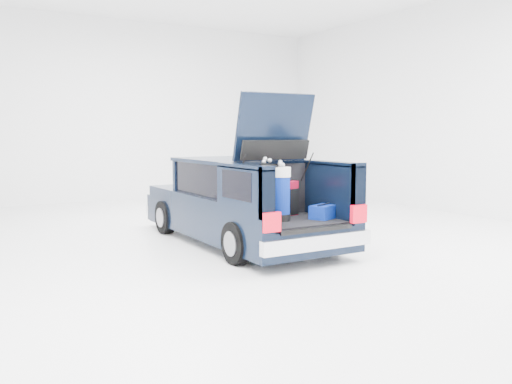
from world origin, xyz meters
TOP-DOWN VIEW (x-y plane):
  - ground at (0.00, 0.00)m, footprint 14.00×14.00m
  - car at (-0.00, 0.11)m, footprint 1.87×4.65m
  - red_suitcase at (0.20, -1.09)m, footprint 0.38×0.31m
  - black_golf_bag at (-0.32, -1.35)m, footprint 0.33×0.41m
  - blue_golf_bag at (-0.15, -1.50)m, footprint 0.34×0.34m
  - blue_duffel at (0.50, -1.64)m, footprint 0.50×0.43m

SIDE VIEW (x-z plane):
  - ground at x=0.00m, z-range 0.00..0.00m
  - car at x=0.00m, z-range -0.56..1.91m
  - blue_duffel at x=0.50m, z-range 0.59..0.81m
  - red_suitcase at x=0.20m, z-range 0.58..1.15m
  - blue_golf_bag at x=-0.15m, z-range 0.56..1.44m
  - black_golf_bag at x=-0.32m, z-range 0.55..1.48m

